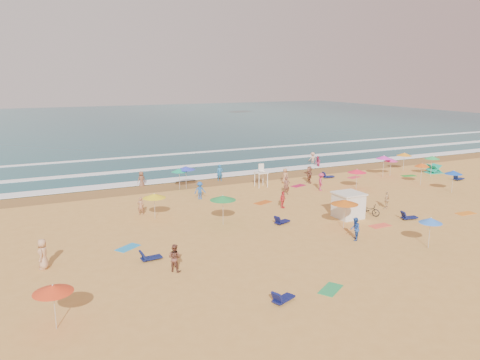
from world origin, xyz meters
name	(u,v)px	position (x,y,z in m)	size (l,w,h in m)	color
ground	(298,206)	(0.00, 0.00, 0.00)	(220.00, 220.00, 0.00)	gold
ocean	(116,123)	(0.00, 84.00, 0.00)	(220.00, 140.00, 0.18)	#0C4756
wet_sand	(238,179)	(0.00, 12.50, 0.01)	(220.00, 220.00, 0.00)	olive
surf_foam	(210,165)	(0.00, 21.32, 0.10)	(200.00, 18.70, 0.05)	white
cabana	(348,206)	(1.93, -4.68, 1.00)	(2.00, 2.00, 2.00)	silver
cabana_roof	(349,193)	(1.93, -4.68, 2.06)	(2.20, 2.20, 0.12)	silver
bicycle	(368,210)	(3.83, -4.98, 0.50)	(0.66, 1.89, 0.99)	black
lifeguard_stand	(261,177)	(0.59, 8.15, 1.05)	(1.20, 1.20, 2.10)	white
beach_umbrellas	(280,184)	(-1.53, 0.55, 2.10)	(56.08, 25.65, 0.78)	orange
loungers	(389,208)	(6.72, -4.29, 0.17)	(46.21, 24.75, 0.34)	#0E1749
towels	(335,214)	(1.48, -3.52, 0.01)	(46.97, 24.21, 0.03)	red
popup_tents	(463,171)	(24.34, 2.62, 0.60)	(4.96, 8.27, 1.20)	#E6338B
beachgoers	(266,186)	(-0.43, 5.09, 0.82)	(35.64, 27.30, 2.14)	#BD2F5A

